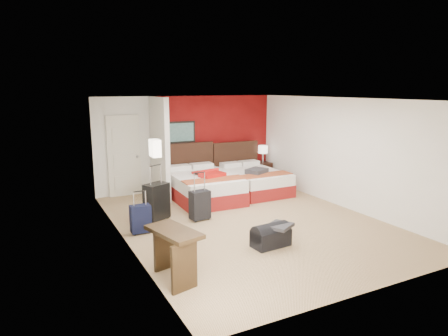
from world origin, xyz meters
TOP-DOWN VIEW (x-y plane):
  - ground at (0.00, 0.00)m, footprint 6.50×6.50m
  - room_walls at (-1.40, 1.42)m, footprint 5.02×6.52m
  - red_accent_panel at (0.75, 3.23)m, footprint 3.50×0.04m
  - partition_wall at (-1.00, 2.61)m, footprint 0.12×1.20m
  - entry_door at (-1.75, 3.20)m, footprint 0.82×0.06m
  - bed_left at (-0.13, 1.93)m, footprint 1.52×2.12m
  - bed_right at (1.35, 1.99)m, footprint 1.34×1.91m
  - red_suitcase_open at (-0.03, 1.83)m, footprint 0.73×0.89m
  - jacket_bundle at (1.25, 1.69)m, footprint 0.63×0.58m
  - nightstand at (2.18, 2.87)m, footprint 0.45×0.45m
  - table_lamp at (2.18, 2.87)m, footprint 0.35×0.35m
  - suitcase_black at (-1.63, 0.96)m, footprint 0.58×0.50m
  - suitcase_charcoal at (-0.83, 0.55)m, footprint 0.43×0.29m
  - suitcase_navy at (-2.14, 0.34)m, footprint 0.38×0.23m
  - duffel_bag at (-0.30, -1.30)m, footprint 0.69×0.41m
  - jacket_draped at (-0.15, -1.35)m, footprint 0.56×0.53m
  - desk at (-2.21, -1.70)m, footprint 0.66×0.98m

SIDE VIEW (x-z plane):
  - ground at x=0.00m, z-range 0.00..0.00m
  - duffel_bag at x=-0.30m, z-range 0.00..0.34m
  - suitcase_navy at x=-2.14m, z-range 0.00..0.52m
  - bed_right at x=1.35m, z-range 0.00..0.57m
  - nightstand at x=2.18m, z-range 0.00..0.58m
  - suitcase_charcoal at x=-0.83m, z-range 0.00..0.59m
  - bed_left at x=-0.13m, z-range 0.00..0.62m
  - jacket_draped at x=-0.15m, z-range 0.34..0.39m
  - suitcase_black at x=-1.63m, z-range 0.00..0.75m
  - desk at x=-2.21m, z-range 0.00..0.75m
  - jacket_bundle at x=1.25m, z-range 0.57..0.69m
  - red_suitcase_open at x=-0.03m, z-range 0.62..0.72m
  - table_lamp at x=2.18m, z-range 0.58..1.07m
  - entry_door at x=-1.75m, z-range 0.00..2.05m
  - red_accent_panel at x=0.75m, z-range 0.00..2.50m
  - partition_wall at x=-1.00m, z-range 0.00..2.50m
  - room_walls at x=-1.40m, z-range 0.01..2.51m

